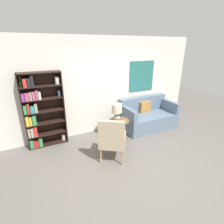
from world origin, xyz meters
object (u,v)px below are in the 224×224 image
(bookshelf, at_px, (39,111))
(table_lamp, at_px, (117,110))
(couch, at_px, (147,117))
(armchair, at_px, (112,138))
(side_table, at_px, (119,122))

(bookshelf, distance_m, table_lamp, 1.93)
(couch, distance_m, table_lamp, 1.39)
(armchair, height_order, table_lamp, table_lamp)
(armchair, relative_size, table_lamp, 2.21)
(armchair, bearing_deg, bookshelf, 133.71)
(armchair, relative_size, side_table, 1.79)
(bookshelf, height_order, couch, bookshelf)
(armchair, height_order, couch, armchair)
(side_table, bearing_deg, couch, 15.47)
(bookshelf, bearing_deg, armchair, -46.29)
(bookshelf, height_order, armchair, bookshelf)
(couch, xyz_separation_m, table_lamp, (-1.25, -0.30, 0.51))
(armchair, bearing_deg, table_lamp, 56.32)
(bookshelf, relative_size, table_lamp, 4.07)
(armchair, height_order, side_table, armchair)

